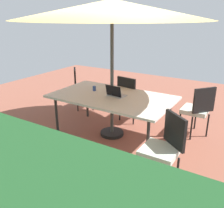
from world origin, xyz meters
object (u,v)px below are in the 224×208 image
at_px(patio_umbrella, 112,10).
at_px(chair_south, 130,96).
at_px(chair_southwest, 198,108).
at_px(cup, 94,88).
at_px(chair_northwest, 164,146).
at_px(laptop, 116,94).
at_px(dining_table, 112,98).
at_px(chair_southeast, 82,86).

bearing_deg(patio_umbrella, chair_south, -87.75).
distance_m(chair_southwest, cup, 1.97).
bearing_deg(chair_southwest, chair_northwest, 38.05).
bearing_deg(chair_southwest, laptop, -19.97).
height_order(chair_south, laptop, laptop).
height_order(dining_table, patio_umbrella, patio_umbrella).
distance_m(chair_southeast, chair_southwest, 2.72).
distance_m(patio_umbrella, chair_south, 1.86).
distance_m(chair_northwest, chair_southwest, 1.65).
relative_size(dining_table, laptop, 6.46).
height_order(dining_table, chair_southeast, chair_southeast).
relative_size(chair_southeast, laptop, 2.89).
relative_size(chair_southeast, cup, 10.76).
xyz_separation_m(patio_umbrella, laptop, (-0.06, -0.02, -1.41)).
distance_m(dining_table, chair_southwest, 1.58).
xyz_separation_m(chair_northwest, chair_southeast, (2.69, -1.68, 0.00)).
relative_size(chair_south, chair_northwest, 1.00).
xyz_separation_m(dining_table, laptop, (-0.06, -0.02, 0.09)).
bearing_deg(patio_umbrella, dining_table, 0.00).
bearing_deg(chair_south, patio_umbrella, 100.37).
bearing_deg(chair_southeast, dining_table, -161.63).
bearing_deg(patio_umbrella, laptop, -158.97).
relative_size(chair_southwest, laptop, 2.89).
relative_size(chair_northwest, chair_southeast, 1.00).
height_order(patio_umbrella, cup, patio_umbrella).
height_order(chair_southeast, cup, chair_southeast).
relative_size(chair_south, chair_southwest, 1.00).
bearing_deg(chair_southwest, chair_south, -50.06).
height_order(chair_northwest, chair_southeast, same).
height_order(chair_south, cup, chair_south).
bearing_deg(chair_northwest, laptop, -176.70).
xyz_separation_m(chair_south, chair_northwest, (-1.36, 1.63, 0.00)).
height_order(chair_south, chair_southeast, same).
relative_size(dining_table, chair_southwest, 2.23).
height_order(chair_south, chair_northwest, same).
height_order(chair_southwest, laptop, laptop).
distance_m(chair_south, chair_northwest, 2.12).
bearing_deg(dining_table, chair_south, -87.75).
distance_m(chair_southwest, laptop, 1.53).
bearing_deg(laptop, chair_south, -78.32).
height_order(patio_umbrella, chair_southeast, patio_umbrella).
height_order(chair_southeast, laptop, laptop).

